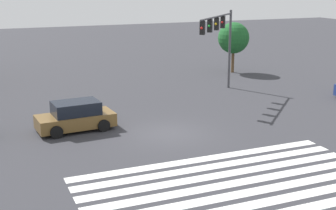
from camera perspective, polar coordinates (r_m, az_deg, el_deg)
The scene contains 5 objects.
ground_plane at distance 25.02m, azimuth 0.00°, elevation -3.51°, with size 125.87×125.87×0.00m, color #333338.
crosswalk_markings at distance 18.54m, azimuth 9.46°, elevation -10.53°, with size 12.47×8.20×0.01m.
traffic_signal_mast at distance 32.74m, azimuth 6.34°, elevation 8.79°, with size 5.02×5.02×5.84m.
car_2 at distance 25.91m, azimuth -11.20°, elevation -1.39°, with size 4.27×2.35×1.60m.
tree_corner_a at distance 41.76m, azimuth 8.00°, elevation 8.09°, with size 2.74×2.74×4.43m.
Camera 1 is at (-9.08, -21.94, 7.90)m, focal length 50.00 mm.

